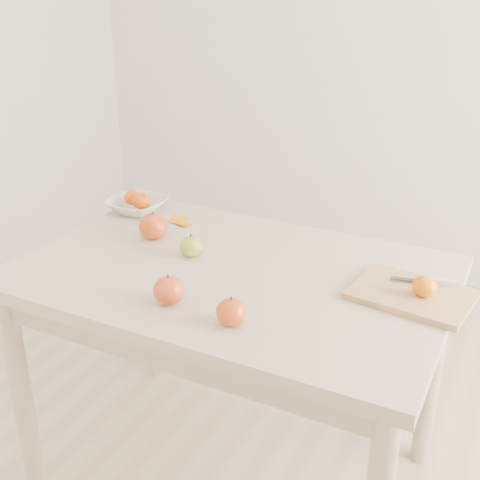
% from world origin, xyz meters
% --- Properties ---
extents(ground, '(3.50, 3.50, 0.00)m').
position_xyz_m(ground, '(0.00, 0.00, 0.00)').
color(ground, '#C6B293').
rests_on(ground, ground).
extents(table, '(1.20, 0.80, 0.75)m').
position_xyz_m(table, '(0.00, 0.00, 0.65)').
color(table, beige).
rests_on(table, ground).
extents(cutting_board, '(0.32, 0.25, 0.02)m').
position_xyz_m(cutting_board, '(0.49, 0.06, 0.76)').
color(cutting_board, tan).
rests_on(cutting_board, table).
extents(board_tangerine, '(0.06, 0.06, 0.05)m').
position_xyz_m(board_tangerine, '(0.52, 0.05, 0.80)').
color(board_tangerine, orange).
rests_on(board_tangerine, cutting_board).
extents(fruit_bowl, '(0.20, 0.20, 0.05)m').
position_xyz_m(fruit_bowl, '(-0.51, 0.25, 0.77)').
color(fruit_bowl, silver).
rests_on(fruit_bowl, table).
extents(bowl_tangerine_near, '(0.06, 0.06, 0.05)m').
position_xyz_m(bowl_tangerine_near, '(-0.54, 0.26, 0.80)').
color(bowl_tangerine_near, '#D14007').
rests_on(bowl_tangerine_near, fruit_bowl).
extents(bowl_tangerine_far, '(0.07, 0.07, 0.06)m').
position_xyz_m(bowl_tangerine_far, '(-0.48, 0.24, 0.80)').
color(bowl_tangerine_far, '#DB4407').
rests_on(bowl_tangerine_far, fruit_bowl).
extents(orange_peel_a, '(0.07, 0.06, 0.01)m').
position_xyz_m(orange_peel_a, '(-0.33, 0.24, 0.75)').
color(orange_peel_a, orange).
rests_on(orange_peel_a, table).
extents(orange_peel_b, '(0.05, 0.04, 0.01)m').
position_xyz_m(orange_peel_b, '(-0.30, 0.22, 0.75)').
color(orange_peel_b, orange).
rests_on(orange_peel_b, table).
extents(paring_knife, '(0.17, 0.06, 0.01)m').
position_xyz_m(paring_knife, '(0.54, 0.13, 0.78)').
color(paring_knife, silver).
rests_on(paring_knife, cutting_board).
extents(apple_green, '(0.07, 0.07, 0.06)m').
position_xyz_m(apple_green, '(-0.15, 0.02, 0.78)').
color(apple_green, '#5B9315').
rests_on(apple_green, table).
extents(apple_red_c, '(0.08, 0.08, 0.07)m').
position_xyz_m(apple_red_c, '(-0.05, -0.25, 0.79)').
color(apple_red_c, '#9E0A0F').
rests_on(apple_red_c, table).
extents(apple_red_e, '(0.07, 0.07, 0.07)m').
position_xyz_m(apple_red_e, '(0.14, -0.27, 0.78)').
color(apple_red_e, '#A41909').
rests_on(apple_red_e, table).
extents(apple_red_b, '(0.09, 0.09, 0.08)m').
position_xyz_m(apple_red_b, '(-0.32, 0.08, 0.79)').
color(apple_red_b, maroon).
rests_on(apple_red_b, table).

